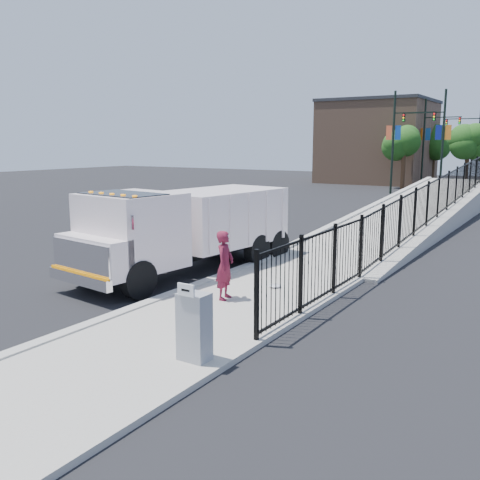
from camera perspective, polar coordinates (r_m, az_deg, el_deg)
The scene contains 18 objects.
ground at distance 14.42m, azimuth -6.46°, elevation -5.88°, with size 120.00×120.00×0.00m, color black.
sidewalk at distance 11.77m, azimuth -5.18°, elevation -9.31°, with size 3.55×12.00×0.12m, color #9E998E.
curb at distance 12.97m, azimuth -12.02°, elevation -7.54°, with size 0.30×12.00×0.16m, color #ADAAA3.
ramp at distance 27.87m, azimuth 18.19°, elevation 1.54°, with size 3.95×24.00×1.70m, color #9E998E.
iron_fence at distance 23.57m, azimuth 19.28°, elevation 2.16°, with size 0.10×28.00×1.80m, color black.
truck at distance 16.50m, azimuth -6.14°, elevation 1.57°, with size 3.44×8.10×2.69m.
worker at distance 13.39m, azimuth -1.62°, elevation -2.70°, with size 0.64×0.42×1.74m, color maroon.
utility_cabinet at distance 9.79m, azimuth -4.90°, elevation -9.19°, with size 0.55×0.40×1.25m, color gray.
arrow_sign at distance 9.40m, azimuth -5.78°, elevation -5.33°, with size 0.35×0.04×0.22m, color white.
debris at distance 14.67m, azimuth 3.76°, elevation -4.89°, with size 0.34×0.34×0.08m, color silver.
light_pole_0 at distance 44.43m, azimuth 16.40°, elevation 10.37°, with size 3.77×0.22×8.00m.
light_pole_1 at distance 44.29m, azimuth 20.44°, elevation 10.15°, with size 3.78×0.22×8.00m.
light_pole_2 at distance 53.18m, azimuth 19.33°, elevation 10.13°, with size 3.77×0.22×8.00m.
light_pole_3 at distance 56.78m, azimuth 23.81°, elevation 9.82°, with size 3.78×0.22×8.00m.
tree_0 at distance 49.47m, azimuth 17.14°, elevation 9.81°, with size 2.76×2.76×5.38m.
tree_1 at distance 50.34m, azimuth 23.17°, elevation 9.43°, with size 2.53×2.53×5.27m.
tree_2 at distance 58.98m, azimuth 20.02°, elevation 9.67°, with size 3.35×3.35×5.67m.
building at distance 57.58m, azimuth 14.47°, elevation 9.99°, with size 10.00×10.00×8.00m, color #8C664C.
Camera 1 is at (8.69, -10.79, 4.01)m, focal length 40.00 mm.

